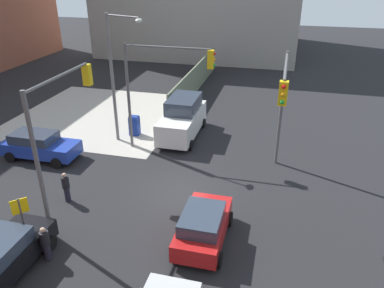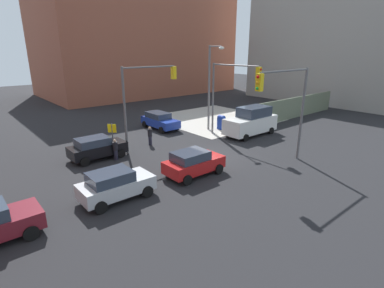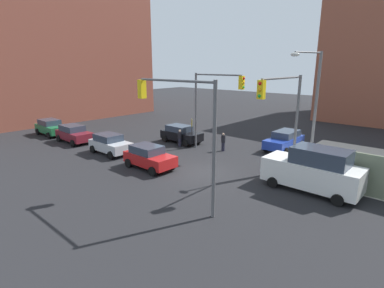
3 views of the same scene
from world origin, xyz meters
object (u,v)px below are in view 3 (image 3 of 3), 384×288
(traffic_signal_se_corner, at_px, (182,118))
(pedestrian_waiting, at_px, (180,138))
(street_lamp_corner, at_px, (312,102))
(sedan_blue, at_px, (285,140))
(traffic_signal_nw_corner, at_px, (213,97))
(sedan_black, at_px, (181,134))
(coupe_red, at_px, (149,157))
(traffic_signal_ne_corner, at_px, (284,107))
(hatchback_maroon, at_px, (74,133))
(van_white_delivery, at_px, (313,170))
(coupe_silver, at_px, (110,144))
(pedestrian_crossing, at_px, (223,142))
(mailbox_blue, at_px, (321,163))
(hatchback_green, at_px, (51,127))

(traffic_signal_se_corner, distance_m, pedestrian_waiting, 12.32)
(street_lamp_corner, bearing_deg, sedan_blue, 132.59)
(traffic_signal_nw_corner, xyz_separation_m, sedan_black, (-4.07, 0.41, -3.75))
(sedan_blue, distance_m, sedan_black, 9.41)
(traffic_signal_se_corner, distance_m, coupe_red, 7.35)
(traffic_signal_ne_corner, xyz_separation_m, hatchback_maroon, (-18.88, -4.28, -3.78))
(traffic_signal_nw_corner, bearing_deg, van_white_delivery, -15.85)
(sedan_blue, bearing_deg, coupe_silver, -133.17)
(traffic_signal_nw_corner, distance_m, coupe_red, 7.44)
(sedan_blue, bearing_deg, hatchback_maroon, -145.58)
(pedestrian_crossing, bearing_deg, coupe_silver, -136.35)
(traffic_signal_se_corner, relative_size, pedestrian_crossing, 4.13)
(street_lamp_corner, height_order, pedestrian_waiting, street_lamp_corner)
(coupe_red, relative_size, pedestrian_waiting, 2.50)
(traffic_signal_ne_corner, distance_m, mailbox_blue, 4.92)
(traffic_signal_nw_corner, relative_size, street_lamp_corner, 0.81)
(traffic_signal_ne_corner, relative_size, street_lamp_corner, 0.81)
(coupe_red, bearing_deg, hatchback_green, -179.89)
(traffic_signal_ne_corner, bearing_deg, pedestrian_crossing, 157.15)
(traffic_signal_nw_corner, height_order, mailbox_blue, traffic_signal_nw_corner)
(traffic_signal_se_corner, xyz_separation_m, pedestrian_waiting, (-8.25, 8.30, -3.83))
(traffic_signal_nw_corner, height_order, coupe_silver, traffic_signal_nw_corner)
(pedestrian_crossing, bearing_deg, street_lamp_corner, -0.86)
(mailbox_blue, xyz_separation_m, coupe_red, (-9.49, -6.89, 0.08))
(traffic_signal_ne_corner, bearing_deg, sedan_blue, 112.94)
(traffic_signal_ne_corner, bearing_deg, van_white_delivery, -15.68)
(mailbox_blue, xyz_separation_m, pedestrian_waiting, (-12.00, -1.20, 0.03))
(sedan_blue, distance_m, coupe_red, 12.12)
(hatchback_maroon, distance_m, coupe_silver, 5.87)
(traffic_signal_se_corner, height_order, coupe_red, traffic_signal_se_corner)
(traffic_signal_nw_corner, xyz_separation_m, van_white_delivery, (9.51, -2.70, -3.31))
(mailbox_blue, height_order, sedan_blue, sedan_blue)
(street_lamp_corner, height_order, hatchback_maroon, street_lamp_corner)
(traffic_signal_nw_corner, relative_size, traffic_signal_se_corner, 1.00)
(traffic_signal_ne_corner, xyz_separation_m, hatchback_green, (-23.59, -4.39, -3.78))
(mailbox_blue, relative_size, hatchback_green, 0.35)
(traffic_signal_ne_corner, distance_m, street_lamp_corner, 3.05)
(coupe_red, bearing_deg, mailbox_blue, 36.00)
(coupe_silver, bearing_deg, coupe_red, -2.43)
(coupe_silver, height_order, pedestrian_waiting, coupe_silver)
(hatchback_green, bearing_deg, traffic_signal_ne_corner, 10.53)
(sedan_blue, relative_size, hatchback_green, 1.10)
(coupe_silver, relative_size, sedan_black, 0.97)
(traffic_signal_ne_corner, xyz_separation_m, sedan_black, (-11.23, 2.45, -3.78))
(traffic_signal_nw_corner, relative_size, traffic_signal_ne_corner, 1.00)
(traffic_signal_ne_corner, height_order, coupe_silver, traffic_signal_ne_corner)
(pedestrian_waiting, bearing_deg, traffic_signal_se_corner, -79.42)
(mailbox_blue, height_order, hatchback_green, hatchback_green)
(street_lamp_corner, relative_size, pedestrian_crossing, 5.08)
(coupe_red, distance_m, pedestrian_crossing, 7.21)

